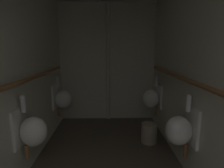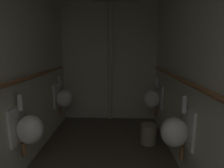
# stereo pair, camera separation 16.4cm
# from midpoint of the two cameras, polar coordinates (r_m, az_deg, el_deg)

# --- Properties ---
(wall_left) EXTENTS (0.06, 3.91, 2.45)m
(wall_left) POSITION_cam_midpoint_polar(r_m,az_deg,el_deg) (2.29, -30.74, 2.06)
(wall_left) COLOR beige
(wall_left) RESTS_ON ground
(wall_right) EXTENTS (0.06, 3.91, 2.45)m
(wall_right) POSITION_cam_midpoint_polar(r_m,az_deg,el_deg) (2.19, 23.66, 2.34)
(wall_right) COLOR beige
(wall_right) RESTS_ON ground
(wall_back) EXTENTS (2.11, 0.06, 2.45)m
(wall_back) POSITION_cam_midpoint_polar(r_m,az_deg,el_deg) (3.90, -2.68, 6.53)
(wall_back) COLOR beige
(wall_back) RESTS_ON ground
(urinal_left_mid) EXTENTS (0.32, 0.30, 0.76)m
(urinal_left_mid) POSITION_cam_midpoint_polar(r_m,az_deg,el_deg) (2.34, -25.77, -13.01)
(urinal_left_mid) COLOR white
(urinal_left_far) EXTENTS (0.32, 0.30, 0.76)m
(urinal_left_far) POSITION_cam_midpoint_polar(r_m,az_deg,el_deg) (3.56, -16.63, -4.36)
(urinal_left_far) COLOR white
(urinal_right_mid) EXTENTS (0.32, 0.30, 0.76)m
(urinal_right_mid) POSITION_cam_midpoint_polar(r_m,az_deg,el_deg) (2.25, 18.66, -13.41)
(urinal_right_mid) COLOR white
(urinal_right_far) EXTENTS (0.32, 0.30, 0.76)m
(urinal_right_far) POSITION_cam_midpoint_polar(r_m,az_deg,el_deg) (3.51, 11.12, -4.33)
(urinal_right_far) COLOR white
(supply_pipe_left) EXTENTS (0.06, 3.19, 0.06)m
(supply_pipe_left) POSITION_cam_midpoint_polar(r_m,az_deg,el_deg) (2.23, -28.86, 0.44)
(supply_pipe_left) COLOR #936038
(supply_pipe_right) EXTENTS (0.06, 3.14, 0.06)m
(supply_pipe_right) POSITION_cam_midpoint_polar(r_m,az_deg,el_deg) (2.17, 21.31, 0.76)
(supply_pipe_right) COLOR #936038
(standpipe_back_wall) EXTENTS (0.07, 0.07, 2.40)m
(standpipe_back_wall) POSITION_cam_midpoint_polar(r_m,az_deg,el_deg) (3.79, -2.47, 6.41)
(standpipe_back_wall) COLOR beige
(standpipe_back_wall) RESTS_ON ground
(waste_bin) EXTENTS (0.25, 0.25, 0.32)m
(waste_bin) POSITION_cam_midpoint_polar(r_m,az_deg,el_deg) (3.15, 10.01, -14.87)
(waste_bin) COLOR #9E937A
(waste_bin) RESTS_ON ground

